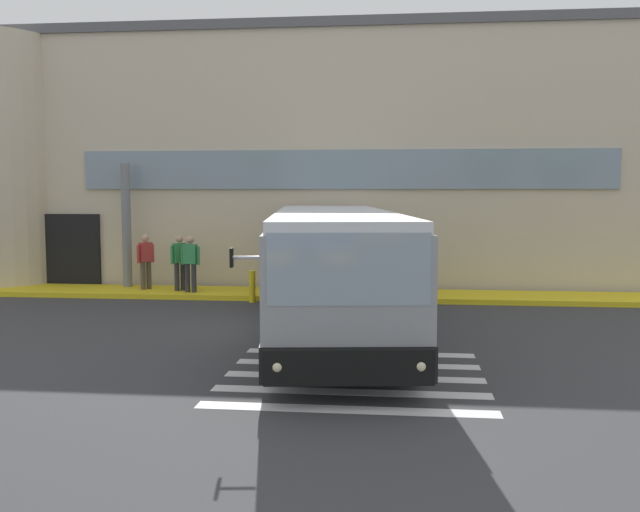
% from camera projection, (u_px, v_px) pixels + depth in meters
% --- Properties ---
extents(ground_plane, '(80.00, 90.00, 0.02)m').
position_uv_depth(ground_plane, '(278.00, 328.00, 16.39)').
color(ground_plane, '#353538').
rests_on(ground_plane, ground).
extents(bay_paint_stripes, '(4.40, 3.96, 0.01)m').
position_uv_depth(bay_paint_stripes, '(354.00, 377.00, 12.01)').
color(bay_paint_stripes, silver).
rests_on(bay_paint_stripes, ground).
extents(terminal_building, '(24.26, 13.80, 8.41)m').
position_uv_depth(terminal_building, '(310.00, 164.00, 27.60)').
color(terminal_building, beige).
rests_on(terminal_building, ground).
extents(boarding_curb, '(26.46, 2.00, 0.15)m').
position_uv_depth(boarding_curb, '(305.00, 294.00, 21.13)').
color(boarding_curb, yellow).
rests_on(boarding_curb, ground).
extents(entry_support_column, '(0.28, 0.28, 3.84)m').
position_uv_depth(entry_support_column, '(126.00, 225.00, 22.16)').
color(entry_support_column, slate).
rests_on(entry_support_column, boarding_curb).
extents(bus_main_foreground, '(4.08, 12.02, 2.70)m').
position_uv_depth(bus_main_foreground, '(333.00, 272.00, 15.94)').
color(bus_main_foreground, gray).
rests_on(bus_main_foreground, ground).
extents(passenger_near_column, '(0.41, 0.48, 1.68)m').
position_uv_depth(passenger_near_column, '(146.00, 259.00, 21.61)').
color(passenger_near_column, '#4C4233').
rests_on(passenger_near_column, boarding_curb).
extents(passenger_by_doorway, '(0.45, 0.44, 1.68)m').
position_uv_depth(passenger_by_doorway, '(180.00, 260.00, 21.34)').
color(passenger_by_doorway, '#2D2D33').
rests_on(passenger_by_doorway, boarding_curb).
extents(passenger_at_curb_edge, '(0.59, 0.40, 1.68)m').
position_uv_depth(passenger_at_curb_edge, '(191.00, 260.00, 21.00)').
color(passenger_at_curb_edge, '#2D2D33').
rests_on(passenger_at_curb_edge, boarding_curb).
extents(safety_bollard_yellow, '(0.18, 0.18, 0.90)m').
position_uv_depth(safety_bollard_yellow, '(252.00, 287.00, 20.06)').
color(safety_bollard_yellow, yellow).
rests_on(safety_bollard_yellow, ground).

